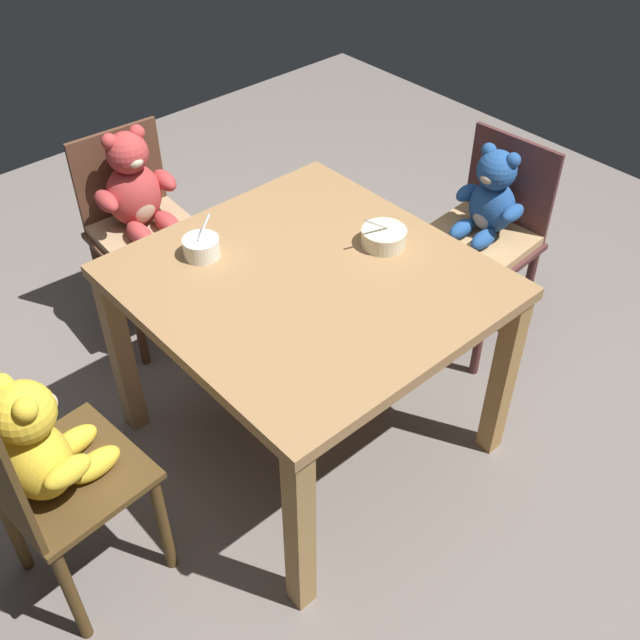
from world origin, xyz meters
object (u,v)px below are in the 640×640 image
dining_table (308,302)px  teddy_chair_near_front (42,457)px  porridge_bowl_cream_far_center (384,237)px  teddy_chair_near_left (139,206)px  teddy_chair_far_center (486,220)px  porridge_bowl_white_near_left (201,247)px

dining_table → teddy_chair_near_front: bearing=-92.1°
dining_table → porridge_bowl_cream_far_center: 0.33m
teddy_chair_near_left → dining_table: bearing=7.9°
dining_table → teddy_chair_near_front: size_ratio=1.09×
dining_table → teddy_chair_near_left: 0.93m
teddy_chair_near_left → teddy_chair_far_center: bearing=49.7°
porridge_bowl_white_near_left → porridge_bowl_cream_far_center: bearing=54.1°
teddy_chair_near_left → porridge_bowl_white_near_left: bearing=-6.6°
teddy_chair_near_left → porridge_bowl_cream_far_center: 1.05m
teddy_chair_near_left → porridge_bowl_white_near_left: 0.65m
teddy_chair_near_front → dining_table: bearing=-6.9°
teddy_chair_near_front → porridge_bowl_cream_far_center: (0.07, 1.21, 0.18)m
teddy_chair_near_front → porridge_bowl_cream_far_center: teddy_chair_near_front is taller
dining_table → teddy_chair_near_front: 0.92m
teddy_chair_far_center → porridge_bowl_white_near_left: (-0.32, -1.09, 0.22)m
dining_table → porridge_bowl_cream_far_center: porridge_bowl_cream_far_center is taller
porridge_bowl_white_near_left → teddy_chair_far_center: bearing=73.5°
teddy_chair_far_center → teddy_chair_near_left: size_ratio=0.95×
teddy_chair_far_center → teddy_chair_near_left: (-0.94, -0.97, 0.03)m
teddy_chair_far_center → porridge_bowl_cream_far_center: bearing=-1.6°
teddy_chair_far_center → teddy_chair_near_front: bearing=-5.3°
porridge_bowl_cream_far_center → teddy_chair_near_front: bearing=-93.2°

